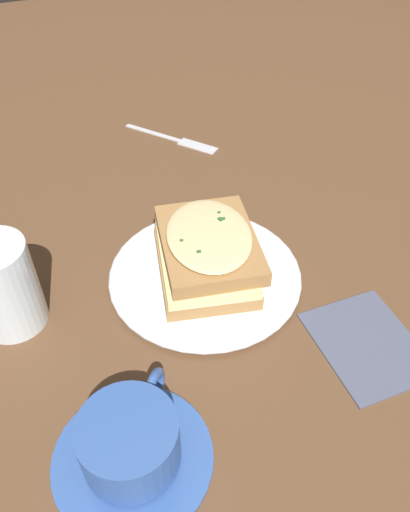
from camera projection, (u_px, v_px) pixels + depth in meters
ground_plane at (187, 275)px, 0.64m from camera, size 2.40×2.40×0.00m
dinner_plate at (205, 275)px, 0.63m from camera, size 0.24×0.24×0.01m
sandwich at (207, 253)px, 0.60m from camera, size 0.17×0.14×0.07m
teacup_with_saucer at (131, 444)px, 0.45m from camera, size 0.15×0.15×0.06m
water_glass at (3, 286)px, 0.55m from camera, size 0.08×0.08×0.11m
fork at (180, 141)px, 0.87m from camera, size 0.15×0.13×0.00m
napkin at (368, 343)px, 0.56m from camera, size 0.13×0.11×0.00m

